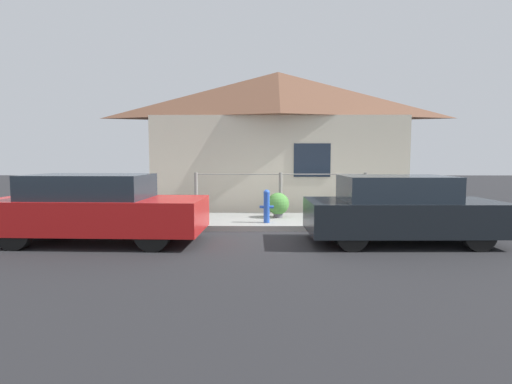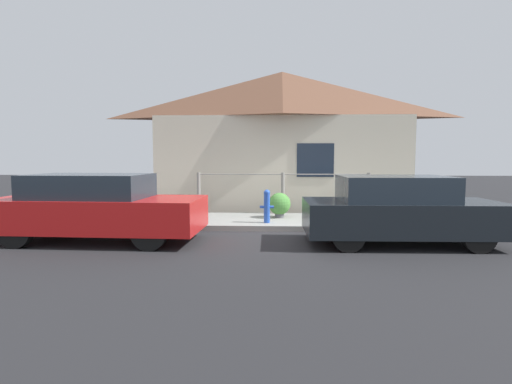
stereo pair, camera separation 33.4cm
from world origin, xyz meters
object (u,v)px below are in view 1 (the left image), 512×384
object	(u,v)px
car_left	(97,208)
fire_hydrant	(267,205)
potted_plant_near_hydrant	(278,204)
car_right	(400,210)

from	to	relation	value
car_left	fire_hydrant	xyz separation A→B (m)	(3.45, 1.72, -0.15)
potted_plant_near_hydrant	car_right	bearing A→B (deg)	-48.23
car_left	car_right	distance (m)	6.09
potted_plant_near_hydrant	fire_hydrant	bearing A→B (deg)	-110.15
car_right	fire_hydrant	size ratio (longest dim) A/B	4.66
car_right	fire_hydrant	xyz separation A→B (m)	(-2.64, 1.72, -0.12)
car_left	fire_hydrant	bearing A→B (deg)	28.64
fire_hydrant	potted_plant_near_hydrant	world-z (taller)	fire_hydrant
car_left	potted_plant_near_hydrant	xyz separation A→B (m)	(3.77, 2.59, -0.22)
car_left	car_right	world-z (taller)	car_left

